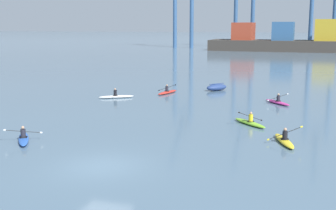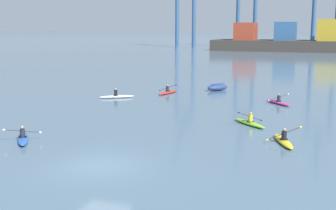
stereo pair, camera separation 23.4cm
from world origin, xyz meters
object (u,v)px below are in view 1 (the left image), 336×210
object	(u,v)px
kayak_yellow	(284,140)
kayak_blue	(23,138)
kayak_lime	(250,122)
capsized_dinghy	(217,87)
kayak_white	(116,96)
container_barge	(284,41)
kayak_red	(167,92)
kayak_magenta	(278,102)

from	to	relation	value
kayak_yellow	kayak_blue	distance (m)	15.74
kayak_blue	kayak_lime	world-z (taller)	kayak_lime
capsized_dinghy	kayak_blue	world-z (taller)	kayak_blue
capsized_dinghy	kayak_white	distance (m)	11.31
capsized_dinghy	kayak_lime	xyz separation A→B (m)	(5.74, -15.32, -0.18)
container_barge	kayak_red	bearing A→B (deg)	-94.15
capsized_dinghy	kayak_lime	bearing A→B (deg)	-69.45
kayak_white	kayak_red	bearing A→B (deg)	48.23
kayak_lime	kayak_white	size ratio (longest dim) A/B	0.89
container_barge	kayak_blue	size ratio (longest dim) A/B	12.52
kayak_blue	kayak_lime	bearing A→B (deg)	35.35
container_barge	kayak_red	world-z (taller)	container_barge
kayak_lime	kayak_white	distance (m)	15.77
capsized_dinghy	kayak_red	distance (m)	5.67
kayak_blue	kayak_white	xyz separation A→B (m)	(-1.48, 16.27, 0.00)
container_barge	kayak_lime	distance (m)	92.39
capsized_dinghy	container_barge	bearing A→B (deg)	88.90
kayak_red	kayak_white	size ratio (longest dim) A/B	1.08
capsized_dinghy	kayak_white	world-z (taller)	kayak_white
container_barge	kayak_magenta	distance (m)	83.27
kayak_blue	capsized_dinghy	bearing A→B (deg)	74.55
container_barge	capsized_dinghy	xyz separation A→B (m)	(-1.48, -76.93, -2.42)
container_barge	kayak_blue	xyz separation A→B (m)	(-8.15, -101.06, -2.60)
kayak_white	kayak_yellow	bearing A→B (deg)	-35.29
kayak_red	kayak_blue	bearing A→B (deg)	-96.42
kayak_blue	kayak_white	world-z (taller)	same
container_barge	kayak_white	xyz separation A→B (m)	(-9.62, -84.78, -2.60)
kayak_magenta	kayak_red	distance (m)	11.52
container_barge	kayak_lime	xyz separation A→B (m)	(4.26, -92.25, -2.60)
kayak_blue	kayak_red	world-z (taller)	kayak_red
kayak_blue	kayak_red	distance (m)	20.64
kayak_magenta	kayak_yellow	xyz separation A→B (m)	(1.50, -13.43, 0.00)
capsized_dinghy	kayak_magenta	size ratio (longest dim) A/B	0.92
kayak_white	kayak_magenta	bearing A→B (deg)	6.55
kayak_yellow	kayak_blue	size ratio (longest dim) A/B	1.10
kayak_magenta	container_barge	bearing A→B (deg)	93.72
capsized_dinghy	kayak_yellow	size ratio (longest dim) A/B	0.80
container_barge	kayak_blue	world-z (taller)	container_barge
kayak_blue	container_barge	bearing A→B (deg)	85.39
kayak_yellow	container_barge	bearing A→B (deg)	94.10
container_barge	kayak_red	distance (m)	80.80
kayak_blue	kayak_lime	xyz separation A→B (m)	(12.41, 8.80, 0.00)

